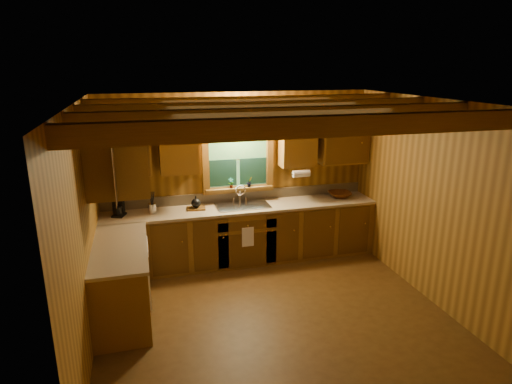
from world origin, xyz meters
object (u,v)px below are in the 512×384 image
at_px(coffee_maker, 118,206).
at_px(wicker_basket, 340,195).
at_px(sink, 242,209).
at_px(cutting_board, 196,208).

distance_m(coffee_maker, wicker_basket, 3.47).
relative_size(sink, cutting_board, 3.00).
bearing_deg(coffee_maker, wicker_basket, 20.77).
bearing_deg(wicker_basket, coffee_maker, 179.86).
xyz_separation_m(cutting_board, wicker_basket, (2.35, 0.00, 0.03)).
distance_m(sink, wicker_basket, 1.65).
bearing_deg(cutting_board, wicker_basket, 4.80).
bearing_deg(sink, wicker_basket, 1.14).
height_order(coffee_maker, wicker_basket, coffee_maker).
distance_m(coffee_maker, cutting_board, 1.12).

